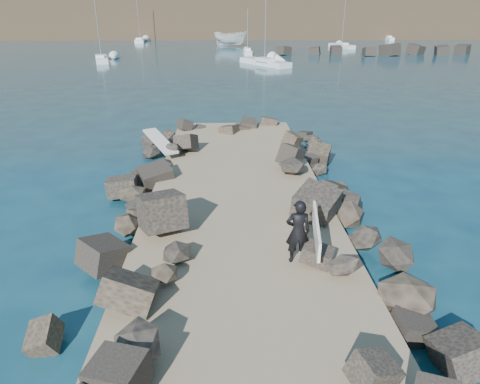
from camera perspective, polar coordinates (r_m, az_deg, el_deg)
The scene contains 14 objects.
ground at distance 14.16m, azimuth -0.13°, elevation -3.99°, with size 800.00×800.00×0.00m, color #0F384C.
jetty at distance 12.26m, azimuth 0.16°, elevation -7.01°, with size 6.00×26.00×0.60m, color #8C7759.
riprap_left at distance 12.84m, azimuth -13.02°, elevation -5.15°, with size 2.60×22.00×1.00m, color black.
riprap_right at distance 13.01m, azimuth 12.99°, elevation -4.75°, with size 2.60×22.00×1.00m, color black.
breakwater_secondary at distance 76.52m, azimuth 26.84°, elevation 16.44°, with size 52.00×4.00×1.20m, color black.
surfboard_resting at distance 19.17m, azimuth -10.56°, elevation 6.35°, with size 0.62×2.46×0.08m, color silver.
boat_imported at distance 86.02m, azimuth -1.30°, elevation 19.78°, with size 2.68×7.13×2.75m, color silver.
surfer_with_board at distance 10.64m, azimuth 8.08°, elevation -5.21°, with size 0.92×2.07×1.68m.
sailboat_c at distance 56.18m, azimuth 3.31°, elevation 16.89°, with size 6.06×8.40×10.26m.
sailboat_a at distance 62.64m, azimuth -17.99°, elevation 16.51°, with size 3.29×6.91×8.19m.
sailboat_d at distance 84.06m, azimuth 13.41°, elevation 18.42°, with size 3.47×7.09×8.39m.
sailboat_f at distance 109.39m, azimuth 19.12°, elevation 18.79°, with size 1.20×5.37×6.65m.
sailboat_b at distance 70.13m, azimuth 1.00°, elevation 18.17°, with size 1.20×5.41×6.70m.
sailboat_e at distance 98.75m, azimuth -13.18°, elevation 19.06°, with size 2.71×8.29×9.70m.
Camera 1 is at (-0.38, -12.59, 6.46)m, focal length 32.00 mm.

